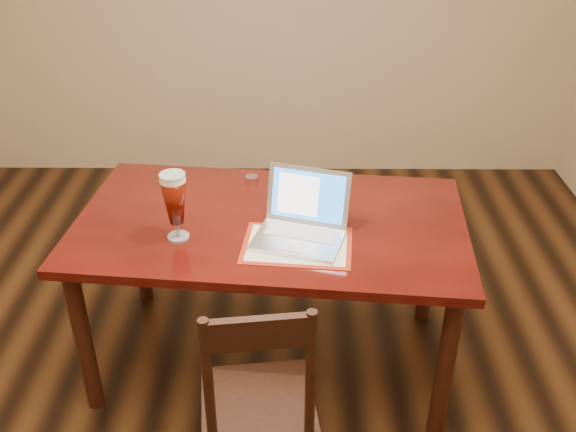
{
  "coord_description": "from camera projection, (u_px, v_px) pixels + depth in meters",
  "views": [
    {
      "loc": [
        0.17,
        -2.07,
        2.28
      ],
      "look_at": [
        0.15,
        0.39,
        0.82
      ],
      "focal_mm": 40.0,
      "sensor_mm": 36.0,
      "label": 1
    }
  ],
  "objects": [
    {
      "name": "ground",
      "position": [
        254.0,
        412.0,
        2.94
      ],
      "size": [
        5.0,
        5.0,
        0.0
      ],
      "primitive_type": "plane",
      "color": "black",
      "rests_on": "ground"
    },
    {
      "name": "dining_chair",
      "position": [
        259.0,
        405.0,
        2.37
      ],
      "size": [
        0.47,
        0.45,
        0.99
      ],
      "rotation": [
        0.0,
        0.0,
        0.13
      ],
      "color": "black",
      "rests_on": "ground"
    },
    {
      "name": "room_shell",
      "position": [
        239.0,
        23.0,
        2.04
      ],
      "size": [
        4.51,
        5.01,
        2.71
      ],
      "color": "tan",
      "rests_on": "ground"
    },
    {
      "name": "dining_table",
      "position": [
        269.0,
        237.0,
        2.88
      ],
      "size": [
        1.81,
        1.13,
        1.11
      ],
      "rotation": [
        0.0,
        0.0,
        -0.1
      ],
      "color": "#4D0F0A",
      "rests_on": "ground"
    }
  ]
}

